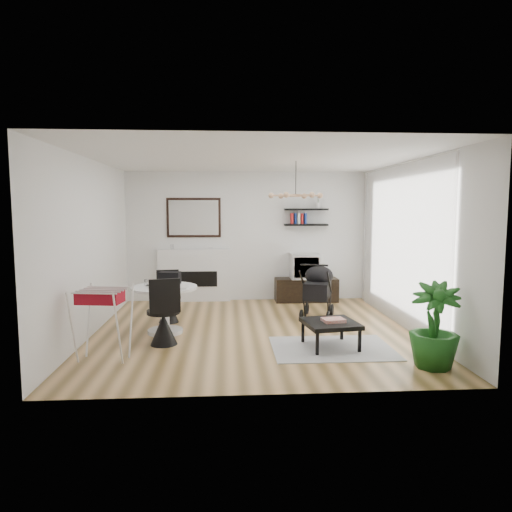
{
  "coord_description": "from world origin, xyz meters",
  "views": [
    {
      "loc": [
        -0.42,
        -7.08,
        1.95
      ],
      "look_at": [
        0.06,
        0.4,
        1.16
      ],
      "focal_mm": 32.0,
      "sensor_mm": 36.0,
      "label": 1
    }
  ],
  "objects": [
    {
      "name": "pendant_lamp",
      "position": [
        0.7,
        0.3,
        2.15
      ],
      "size": [
        0.9,
        0.9,
        0.1
      ],
      "primitive_type": null,
      "color": "tan",
      "rests_on": "ceiling"
    },
    {
      "name": "drinking_glass",
      "position": [
        -1.69,
        0.09,
        0.78
      ],
      "size": [
        0.06,
        0.06,
        0.09
      ],
      "primitive_type": "cylinder",
      "color": "white",
      "rests_on": "dining_table"
    },
    {
      "name": "ceiling",
      "position": [
        0.0,
        0.0,
        2.7
      ],
      "size": [
        5.0,
        5.0,
        0.0
      ],
      "primitive_type": "plane",
      "color": "white",
      "rests_on": "wall_back"
    },
    {
      "name": "magazines",
      "position": [
        1.06,
        -0.95,
        0.39
      ],
      "size": [
        0.33,
        0.27,
        0.04
      ],
      "primitive_type": "cube",
      "rotation": [
        0.0,
        0.0,
        0.15
      ],
      "color": "#CE4733",
      "rests_on": "coffee_table"
    },
    {
      "name": "chair_far",
      "position": [
        -1.42,
        0.67,
        0.28
      ],
      "size": [
        0.43,
        0.45,
        0.88
      ],
      "rotation": [
        0.0,
        0.0,
        0.16
      ],
      "color": "black",
      "rests_on": "floor"
    },
    {
      "name": "wall_right",
      "position": [
        2.5,
        0.0,
        1.35
      ],
      "size": [
        0.0,
        5.0,
        5.0
      ],
      "primitive_type": "plane",
      "rotation": [
        1.57,
        0.0,
        -1.57
      ],
      "color": "white",
      "rests_on": "floor"
    },
    {
      "name": "wall_back",
      "position": [
        0.0,
        2.5,
        1.35
      ],
      "size": [
        5.0,
        0.0,
        5.0
      ],
      "primitive_type": "plane",
      "rotation": [
        1.57,
        0.0,
        0.0
      ],
      "color": "white",
      "rests_on": "floor"
    },
    {
      "name": "floor",
      "position": [
        0.0,
        0.0,
        0.0
      ],
      "size": [
        5.0,
        5.0,
        0.0
      ],
      "primitive_type": "plane",
      "color": "brown",
      "rests_on": "ground"
    },
    {
      "name": "rug",
      "position": [
        1.03,
        -0.98,
        0.01
      ],
      "size": [
        1.66,
        1.2,
        0.01
      ],
      "primitive_type": "cube",
      "color": "#A8A8A8",
      "rests_on": "floor"
    },
    {
      "name": "black_bag",
      "position": [
        -1.33,
        0.19,
        0.84
      ],
      "size": [
        0.35,
        0.24,
        0.2
      ],
      "primitive_type": "cube",
      "rotation": [
        0.0,
        0.0,
        -0.14
      ],
      "color": "black",
      "rests_on": "dining_table"
    },
    {
      "name": "shelf_upper",
      "position": [
        1.24,
        2.37,
        1.92
      ],
      "size": [
        0.9,
        0.25,
        0.04
      ],
      "primitive_type": "cube",
      "color": "black",
      "rests_on": "wall_back"
    },
    {
      "name": "stroller",
      "position": [
        1.2,
        0.84,
        0.44
      ],
      "size": [
        0.76,
        0.93,
        1.03
      ],
      "rotation": [
        0.0,
        0.0,
        -0.34
      ],
      "color": "black",
      "rests_on": "floor"
    },
    {
      "name": "chair_near",
      "position": [
        -1.32,
        -0.66,
        0.31
      ],
      "size": [
        0.5,
        0.51,
        0.98
      ],
      "rotation": [
        0.0,
        0.0,
        3.4
      ],
      "color": "black",
      "rests_on": "floor"
    },
    {
      "name": "crt_tv",
      "position": [
        1.2,
        2.26,
        0.75
      ],
      "size": [
        0.6,
        0.52,
        0.52
      ],
      "color": "silver",
      "rests_on": "tv_console"
    },
    {
      "name": "dining_table",
      "position": [
        -1.39,
        -0.03,
        0.49
      ],
      "size": [
        1.01,
        1.01,
        0.74
      ],
      "color": "white",
      "rests_on": "floor"
    },
    {
      "name": "drying_rack",
      "position": [
        -2.01,
        -1.27,
        0.49
      ],
      "size": [
        0.7,
        0.67,
        0.93
      ],
      "rotation": [
        0.0,
        0.0,
        -0.15
      ],
      "color": "white",
      "rests_on": "floor"
    },
    {
      "name": "laptop",
      "position": [
        -1.51,
        -0.08,
        0.75
      ],
      "size": [
        0.32,
        0.21,
        0.03
      ],
      "primitive_type": "imported",
      "rotation": [
        0.0,
        0.0,
        0.03
      ],
      "color": "black",
      "rests_on": "dining_table"
    },
    {
      "name": "sheer_curtain",
      "position": [
        2.4,
        0.2,
        1.35
      ],
      "size": [
        0.04,
        3.6,
        2.6
      ],
      "primitive_type": "cube",
      "color": "white",
      "rests_on": "wall_right"
    },
    {
      "name": "shelf_lower",
      "position": [
        1.24,
        2.37,
        1.6
      ],
      "size": [
        0.9,
        0.25,
        0.04
      ],
      "primitive_type": "cube",
      "color": "black",
      "rests_on": "wall_back"
    },
    {
      "name": "newspaper",
      "position": [
        -1.18,
        -0.15,
        0.74
      ],
      "size": [
        0.36,
        0.31,
        0.01
      ],
      "primitive_type": "cube",
      "rotation": [
        0.0,
        0.0,
        -0.08
      ],
      "color": "silver",
      "rests_on": "dining_table"
    },
    {
      "name": "tv_console",
      "position": [
        1.24,
        2.26,
        0.24
      ],
      "size": [
        1.3,
        0.45,
        0.49
      ],
      "primitive_type": "cube",
      "color": "black",
      "rests_on": "floor"
    },
    {
      "name": "coffee_table",
      "position": [
        1.02,
        -0.93,
        0.33
      ],
      "size": [
        0.8,
        0.8,
        0.36
      ],
      "rotation": [
        0.0,
        0.0,
        0.15
      ],
      "color": "black",
      "rests_on": "rug"
    },
    {
      "name": "wall_left",
      "position": [
        -2.5,
        0.0,
        1.35
      ],
      "size": [
        0.0,
        5.0,
        5.0
      ],
      "primitive_type": "plane",
      "rotation": [
        1.57,
        0.0,
        1.57
      ],
      "color": "white",
      "rests_on": "floor"
    },
    {
      "name": "fireplace",
      "position": [
        -1.1,
        2.42,
        0.69
      ],
      "size": [
        1.5,
        0.17,
        2.16
      ],
      "color": "white",
      "rests_on": "floor"
    },
    {
      "name": "potted_plant",
      "position": [
        2.09,
        -1.81,
        0.53
      ],
      "size": [
        0.76,
        0.76,
        1.05
      ],
      "primitive_type": "imported",
      "rotation": [
        0.0,
        0.0,
        -0.37
      ],
      "color": "#195117",
      "rests_on": "floor"
    }
  ]
}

